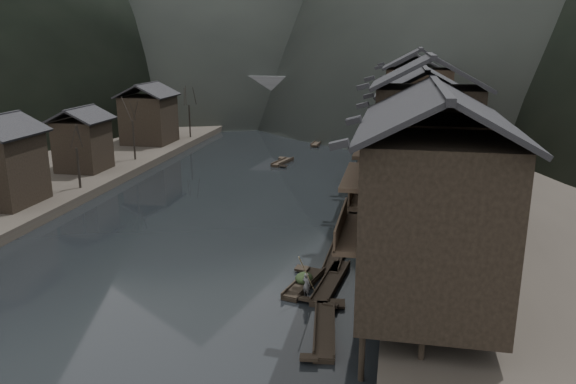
# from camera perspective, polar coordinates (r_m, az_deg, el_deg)

# --- Properties ---
(water) EXTENTS (300.00, 300.00, 0.00)m
(water) POSITION_cam_1_polar(r_m,az_deg,el_deg) (40.90, -11.95, -7.95)
(water) COLOR black
(water) RESTS_ON ground
(right_bank) EXTENTS (40.00, 200.00, 1.80)m
(right_bank) POSITION_cam_1_polar(r_m,az_deg,el_deg) (78.39, 25.50, 2.83)
(right_bank) COLOR #2D2823
(right_bank) RESTS_ON ground
(left_bank) EXTENTS (40.00, 200.00, 1.20)m
(left_bank) POSITION_cam_1_polar(r_m,az_deg,el_deg) (91.11, -22.65, 4.54)
(left_bank) COLOR #2D2823
(left_bank) RESTS_ON ground
(stilt_houses) EXTENTS (9.00, 67.60, 15.11)m
(stilt_houses) POSITION_cam_1_polar(r_m,az_deg,el_deg) (53.81, 13.26, 7.35)
(stilt_houses) COLOR black
(stilt_houses) RESTS_ON ground
(left_houses) EXTENTS (8.10, 53.20, 8.73)m
(left_houses) POSITION_cam_1_polar(r_m,az_deg,el_deg) (66.03, -21.97, 5.32)
(left_houses) COLOR black
(left_houses) RESTS_ON left_bank
(bare_trees) EXTENTS (3.56, 59.68, 7.11)m
(bare_trees) POSITION_cam_1_polar(r_m,az_deg,el_deg) (64.29, -19.29, 5.85)
(bare_trees) COLOR black
(bare_trees) RESTS_ON left_bank
(moored_sampans) EXTENTS (2.80, 48.62, 0.47)m
(moored_sampans) POSITION_cam_1_polar(r_m,az_deg,el_deg) (51.21, 6.50, -2.63)
(moored_sampans) COLOR black
(moored_sampans) RESTS_ON water
(midriver_boats) EXTENTS (8.44, 25.94, 0.45)m
(midriver_boats) POSITION_cam_1_polar(r_m,az_deg,el_deg) (84.56, 2.87, 4.67)
(midriver_boats) COLOR black
(midriver_boats) RESTS_ON water
(stone_bridge) EXTENTS (40.00, 6.00, 9.00)m
(stone_bridge) POSITION_cam_1_polar(r_m,az_deg,el_deg) (108.01, 3.00, 9.66)
(stone_bridge) COLOR #4C4C4F
(stone_bridge) RESTS_ON ground
(hero_sampan) EXTENTS (2.26, 5.50, 0.44)m
(hero_sampan) POSITION_cam_1_polar(r_m,az_deg,el_deg) (37.85, 1.66, -9.24)
(hero_sampan) COLOR black
(hero_sampan) RESTS_ON water
(cargo_heap) EXTENTS (1.20, 1.57, 0.72)m
(cargo_heap) POSITION_cam_1_polar(r_m,az_deg,el_deg) (37.84, 1.64, -8.26)
(cargo_heap) COLOR black
(cargo_heap) RESTS_ON hero_sampan
(boatman) EXTENTS (0.68, 0.61, 1.56)m
(boatman) POSITION_cam_1_polar(r_m,az_deg,el_deg) (35.70, 1.89, -9.03)
(boatman) COLOR #505052
(boatman) RESTS_ON hero_sampan
(bamboo_pole) EXTENTS (1.12, 2.10, 3.91)m
(bamboo_pole) POSITION_cam_1_polar(r_m,az_deg,el_deg) (34.63, 2.25, -4.94)
(bamboo_pole) COLOR #8C7A51
(bamboo_pole) RESTS_ON boatman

